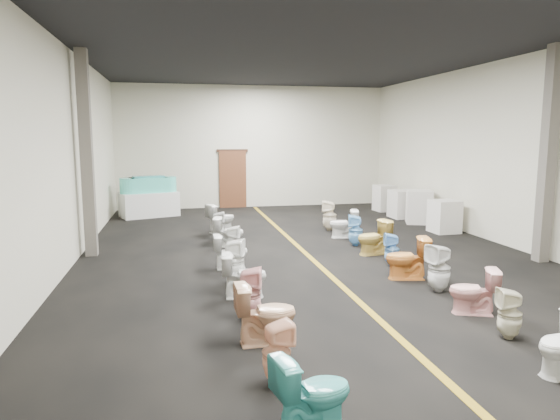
{
  "coord_description": "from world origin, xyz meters",
  "views": [
    {
      "loc": [
        -2.82,
        -10.57,
        2.66
      ],
      "look_at": [
        -0.43,
        1.0,
        0.9
      ],
      "focal_mm": 32.0,
      "sensor_mm": 36.0,
      "label": 1
    }
  ],
  "objects_px": {
    "toilet_left_0": "(313,393)",
    "toilet_right_4": "(439,268)",
    "toilet_left_9": "(218,226)",
    "appliance_crate_c": "(403,204)",
    "bathtub": "(149,184)",
    "appliance_crate_a": "(444,216)",
    "toilet_left_7": "(232,242)",
    "toilet_right_3": "(473,291)",
    "toilet_right_7": "(374,238)",
    "toilet_right_5": "(407,258)",
    "toilet_left_5": "(234,261)",
    "appliance_crate_b": "(419,207)",
    "display_table": "(149,204)",
    "toilet_right_10": "(330,215)",
    "toilet_left_4": "(244,275)",
    "appliance_crate_d": "(384,198)",
    "toilet_right_9": "(344,224)",
    "toilet_left_10": "(221,218)",
    "toilet_left_6": "(231,252)",
    "toilet_left_8": "(229,232)",
    "toilet_left_2": "(266,313)",
    "toilet_left_3": "(249,294)",
    "toilet_right_6": "(392,250)",
    "toilet_right_2": "(510,314)",
    "toilet_left_1": "(277,353)"
  },
  "relations": [
    {
      "from": "toilet_left_0",
      "to": "toilet_right_4",
      "type": "distance_m",
      "value": 4.76
    },
    {
      "from": "toilet_left_9",
      "to": "toilet_right_4",
      "type": "height_order",
      "value": "toilet_right_4"
    },
    {
      "from": "appliance_crate_c",
      "to": "toilet_left_9",
      "type": "bearing_deg",
      "value": -159.96
    },
    {
      "from": "bathtub",
      "to": "appliance_crate_a",
      "type": "height_order",
      "value": "bathtub"
    },
    {
      "from": "toilet_left_7",
      "to": "appliance_crate_c",
      "type": "bearing_deg",
      "value": -39.53
    },
    {
      "from": "appliance_crate_c",
      "to": "toilet_right_3",
      "type": "xyz_separation_m",
      "value": [
        -2.92,
        -8.53,
        -0.1
      ]
    },
    {
      "from": "toilet_left_7",
      "to": "toilet_right_7",
      "type": "bearing_deg",
      "value": -81.59
    },
    {
      "from": "toilet_right_5",
      "to": "toilet_left_5",
      "type": "bearing_deg",
      "value": -85.47
    },
    {
      "from": "appliance_crate_b",
      "to": "toilet_left_9",
      "type": "xyz_separation_m",
      "value": [
        -6.23,
        -1.19,
        -0.15
      ]
    },
    {
      "from": "display_table",
      "to": "toilet_right_3",
      "type": "relative_size",
      "value": 2.56
    },
    {
      "from": "bathtub",
      "to": "toilet_left_7",
      "type": "distance_m",
      "value": 6.59
    },
    {
      "from": "appliance_crate_a",
      "to": "toilet_right_10",
      "type": "bearing_deg",
      "value": 163.16
    },
    {
      "from": "appliance_crate_a",
      "to": "toilet_left_4",
      "type": "distance_m",
      "value": 7.64
    },
    {
      "from": "appliance_crate_d",
      "to": "toilet_right_5",
      "type": "xyz_separation_m",
      "value": [
        -3.07,
        -8.15,
        -0.06
      ]
    },
    {
      "from": "toilet_left_0",
      "to": "toilet_left_5",
      "type": "distance_m",
      "value": 4.76
    },
    {
      "from": "toilet_right_10",
      "to": "toilet_left_9",
      "type": "bearing_deg",
      "value": -55.29
    },
    {
      "from": "toilet_left_0",
      "to": "toilet_left_7",
      "type": "xyz_separation_m",
      "value": [
        0.0,
        6.7,
        -0.02
      ]
    },
    {
      "from": "display_table",
      "to": "toilet_right_10",
      "type": "relative_size",
      "value": 2.11
    },
    {
      "from": "appliance_crate_c",
      "to": "toilet_right_10",
      "type": "xyz_separation_m",
      "value": [
        -3.03,
        -1.66,
        -0.02
      ]
    },
    {
      "from": "toilet_left_9",
      "to": "toilet_right_9",
      "type": "distance_m",
      "value": 3.28
    },
    {
      "from": "appliance_crate_c",
      "to": "toilet_left_10",
      "type": "xyz_separation_m",
      "value": [
        -6.07,
        -1.33,
        -0.05
      ]
    },
    {
      "from": "appliance_crate_d",
      "to": "toilet_left_6",
      "type": "distance_m",
      "value": 9.16
    },
    {
      "from": "toilet_left_8",
      "to": "toilet_right_7",
      "type": "xyz_separation_m",
      "value": [
        3.12,
        -1.46,
        0.03
      ]
    },
    {
      "from": "toilet_left_0",
      "to": "toilet_left_4",
      "type": "distance_m",
      "value": 3.9
    },
    {
      "from": "toilet_left_8",
      "to": "toilet_left_9",
      "type": "distance_m",
      "value": 0.94
    },
    {
      "from": "toilet_left_8",
      "to": "toilet_left_4",
      "type": "bearing_deg",
      "value": -166.14
    },
    {
      "from": "toilet_right_4",
      "to": "toilet_left_6",
      "type": "bearing_deg",
      "value": -137.34
    },
    {
      "from": "appliance_crate_b",
      "to": "toilet_left_7",
      "type": "bearing_deg",
      "value": -152.41
    },
    {
      "from": "appliance_crate_d",
      "to": "toilet_left_2",
      "type": "distance_m",
      "value": 12.16
    },
    {
      "from": "toilet_left_9",
      "to": "toilet_right_5",
      "type": "relative_size",
      "value": 0.9
    },
    {
      "from": "toilet_left_2",
      "to": "toilet_left_3",
      "type": "height_order",
      "value": "toilet_left_2"
    },
    {
      "from": "toilet_right_3",
      "to": "toilet_left_5",
      "type": "bearing_deg",
      "value": -104.5
    },
    {
      "from": "toilet_left_6",
      "to": "toilet_left_9",
      "type": "height_order",
      "value": "toilet_left_9"
    },
    {
      "from": "display_table",
      "to": "toilet_left_2",
      "type": "bearing_deg",
      "value": -79.6
    },
    {
      "from": "toilet_left_3",
      "to": "toilet_right_5",
      "type": "distance_m",
      "value": 3.5
    },
    {
      "from": "toilet_left_3",
      "to": "toilet_left_8",
      "type": "distance_m",
      "value": 4.89
    },
    {
      "from": "toilet_right_3",
      "to": "toilet_right_10",
      "type": "xyz_separation_m",
      "value": [
        -0.11,
        6.88,
        0.08
      ]
    },
    {
      "from": "appliance_crate_b",
      "to": "appliance_crate_d",
      "type": "bearing_deg",
      "value": 90.0
    },
    {
      "from": "appliance_crate_b",
      "to": "appliance_crate_d",
      "type": "relative_size",
      "value": 1.1
    },
    {
      "from": "appliance_crate_d",
      "to": "toilet_right_6",
      "type": "height_order",
      "value": "appliance_crate_d"
    },
    {
      "from": "display_table",
      "to": "toilet_left_9",
      "type": "xyz_separation_m",
      "value": [
        1.93,
        -4.22,
        -0.04
      ]
    },
    {
      "from": "appliance_crate_c",
      "to": "toilet_left_5",
      "type": "relative_size",
      "value": 1.11
    },
    {
      "from": "toilet_left_5",
      "to": "toilet_right_2",
      "type": "xyz_separation_m",
      "value": [
        3.28,
        -3.26,
        -0.07
      ]
    },
    {
      "from": "toilet_left_0",
      "to": "toilet_left_10",
      "type": "bearing_deg",
      "value": -12.42
    },
    {
      "from": "toilet_left_0",
      "to": "appliance_crate_b",
      "type": "bearing_deg",
      "value": -43.96
    },
    {
      "from": "toilet_left_6",
      "to": "toilet_left_10",
      "type": "xyz_separation_m",
      "value": [
        0.14,
        3.87,
        0.05
      ]
    },
    {
      "from": "display_table",
      "to": "toilet_right_6",
      "type": "bearing_deg",
      "value": -55.47
    },
    {
      "from": "toilet_right_7",
      "to": "display_table",
      "type": "bearing_deg",
      "value": -151.93
    },
    {
      "from": "display_table",
      "to": "toilet_left_4",
      "type": "relative_size",
      "value": 2.42
    },
    {
      "from": "toilet_left_1",
      "to": "toilet_right_4",
      "type": "bearing_deg",
      "value": -63.53
    }
  ]
}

